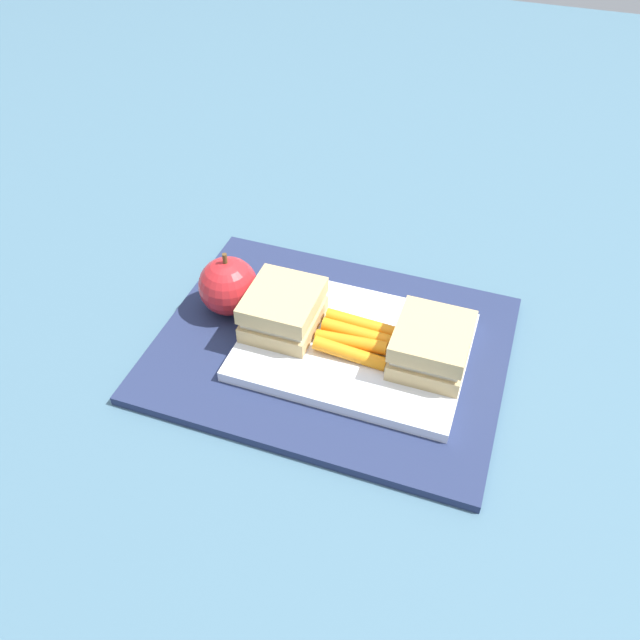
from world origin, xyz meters
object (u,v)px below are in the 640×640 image
(sandwich_half_left, at_px, (431,345))
(apple, at_px, (228,286))
(sandwich_half_right, at_px, (283,310))
(carrot_sticks_bundle, at_px, (355,338))
(food_tray, at_px, (354,346))

(sandwich_half_left, bearing_deg, apple, -4.37)
(sandwich_half_left, height_order, sandwich_half_right, same)
(carrot_sticks_bundle, bearing_deg, apple, -6.74)
(sandwich_half_left, relative_size, apple, 1.06)
(carrot_sticks_bundle, distance_m, apple, 0.15)
(apple, bearing_deg, food_tray, 173.36)
(food_tray, height_order, carrot_sticks_bundle, carrot_sticks_bundle)
(food_tray, relative_size, sandwich_half_left, 2.88)
(carrot_sticks_bundle, height_order, apple, apple)
(food_tray, bearing_deg, sandwich_half_right, 0.00)
(sandwich_half_left, bearing_deg, carrot_sticks_bundle, 0.21)
(food_tray, relative_size, carrot_sticks_bundle, 2.91)
(carrot_sticks_bundle, bearing_deg, sandwich_half_left, -179.79)
(sandwich_half_right, height_order, apple, apple)
(food_tray, bearing_deg, carrot_sticks_bundle, 140.66)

